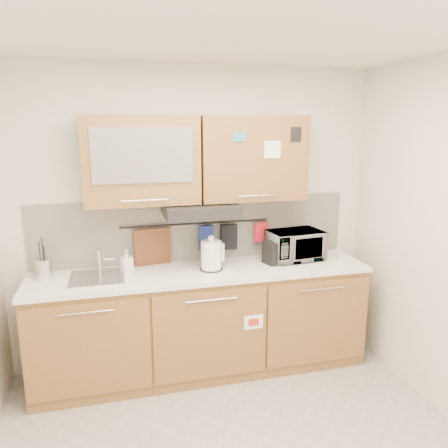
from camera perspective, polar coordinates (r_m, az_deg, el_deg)
ceiling at (r=2.38m, az=3.16°, el=24.88°), size 3.20×3.20×0.00m
wall_back at (r=3.87m, az=-3.81°, el=0.79°), size 3.20×0.00×3.20m
base_cabinet at (r=3.87m, az=-2.74°, el=-13.21°), size 2.80×0.64×0.88m
countertop at (r=3.68m, az=-2.81°, el=-6.28°), size 2.82×0.62×0.04m
backsplash at (r=3.88m, az=-3.76°, el=-0.69°), size 2.80×0.02×0.56m
upper_cabinets at (r=3.62m, az=-3.48°, el=8.46°), size 1.82×0.37×0.70m
range_hood at (r=3.61m, az=-3.09°, el=1.86°), size 0.60×0.46×0.10m
sink at (r=3.63m, az=-16.21°, el=-6.68°), size 0.42×0.40×0.26m
utensil_rail at (r=3.83m, az=-3.66°, el=0.05°), size 1.30×0.02×0.02m
utensil_crock at (r=3.72m, az=-22.46°, el=-5.39°), size 0.14×0.14×0.32m
kettle at (r=3.64m, az=-1.66°, el=-4.21°), size 0.22×0.21×0.30m
toaster at (r=3.87m, az=7.15°, el=-3.58°), size 0.29×0.22×0.20m
microwave at (r=3.97m, az=9.25°, el=-2.75°), size 0.51×0.38×0.26m
soap_bottle at (r=3.68m, az=-12.61°, el=-4.71°), size 0.11×0.11×0.19m
cutting_board at (r=3.82m, az=-9.30°, el=-3.46°), size 0.32×0.07×0.39m
oven_mitt at (r=3.86m, az=-2.34°, el=-1.80°), size 0.14×0.06×0.22m
dark_pouch at (r=3.91m, az=0.64°, el=-1.69°), size 0.15×0.04×0.23m
pot_holder at (r=3.99m, az=4.86°, el=-1.01°), size 0.14×0.06×0.17m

